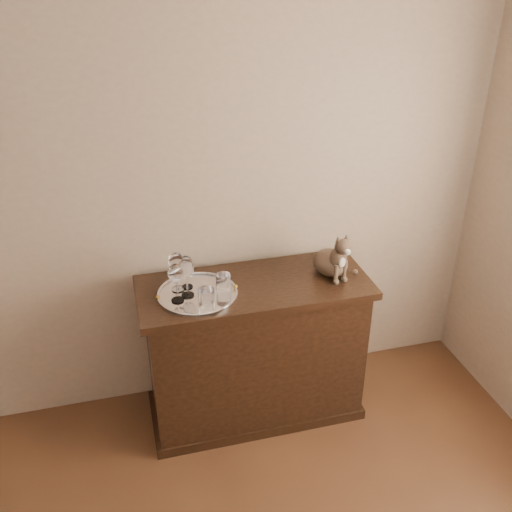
{
  "coord_description": "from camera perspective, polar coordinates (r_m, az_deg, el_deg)",
  "views": [
    {
      "loc": [
        -0.03,
        -0.48,
        2.37
      ],
      "look_at": [
        0.61,
        1.95,
        1.01
      ],
      "focal_mm": 40.0,
      "sensor_mm": 36.0,
      "label": 1
    }
  ],
  "objects": [
    {
      "name": "wall_back",
      "position": [
        2.91,
        -13.37,
        7.2
      ],
      "size": [
        4.0,
        0.1,
        2.7
      ],
      "primitive_type": "cube",
      "color": "tan",
      "rests_on": "ground"
    },
    {
      "name": "sideboard",
      "position": [
        3.17,
        -0.17,
        -9.41
      ],
      "size": [
        1.2,
        0.5,
        0.85
      ],
      "primitive_type": null,
      "color": "black",
      "rests_on": "ground"
    },
    {
      "name": "tray",
      "position": [
        2.85,
        -5.87,
        -3.85
      ],
      "size": [
        0.4,
        0.4,
        0.01
      ],
      "primitive_type": "cylinder",
      "color": "silver",
      "rests_on": "sideboard"
    },
    {
      "name": "wine_glass_a",
      "position": [
        2.84,
        -7.93,
        -1.56
      ],
      "size": [
        0.08,
        0.08,
        0.21
      ],
      "primitive_type": null,
      "color": "white",
      "rests_on": "tray"
    },
    {
      "name": "wine_glass_b",
      "position": [
        2.86,
        -6.98,
        -1.58
      ],
      "size": [
        0.07,
        0.07,
        0.18
      ],
      "primitive_type": null,
      "color": "white",
      "rests_on": "tray"
    },
    {
      "name": "wine_glass_c",
      "position": [
        2.75,
        -7.96,
        -2.67
      ],
      "size": [
        0.08,
        0.08,
        0.2
      ],
      "primitive_type": null,
      "color": "white",
      "rests_on": "tray"
    },
    {
      "name": "wine_glass_d",
      "position": [
        2.79,
        -6.95,
        -2.19
      ],
      "size": [
        0.08,
        0.08,
        0.2
      ],
      "primitive_type": null,
      "color": "silver",
      "rests_on": "tray"
    },
    {
      "name": "tumbler_b",
      "position": [
        2.73,
        -5.01,
        -4.16
      ],
      "size": [
        0.08,
        0.08,
        0.09
      ],
      "primitive_type": "cylinder",
      "color": "white",
      "rests_on": "tray"
    },
    {
      "name": "tumbler_c",
      "position": [
        2.85,
        -3.29,
        -2.61
      ],
      "size": [
        0.07,
        0.07,
        0.08
      ],
      "primitive_type": "cylinder",
      "color": "white",
      "rests_on": "tray"
    },
    {
      "name": "cat",
      "position": [
        2.98,
        7.55,
        0.47
      ],
      "size": [
        0.3,
        0.29,
        0.27
      ],
      "primitive_type": null,
      "rotation": [
        0.0,
        0.0,
        0.18
      ],
      "color": "#4D3E2D",
      "rests_on": "sideboard"
    }
  ]
}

